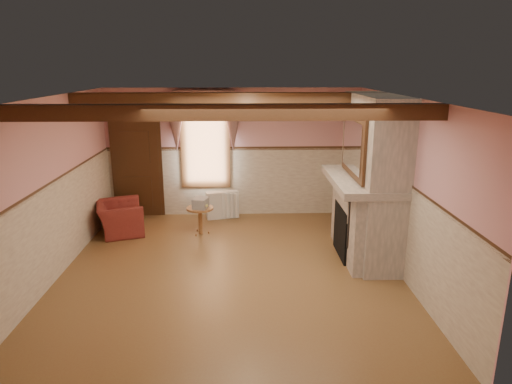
{
  "coord_description": "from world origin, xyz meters",
  "views": [
    {
      "loc": [
        0.23,
        -6.87,
        3.26
      ],
      "look_at": [
        0.44,
        0.8,
        1.12
      ],
      "focal_mm": 32.0,
      "sensor_mm": 36.0,
      "label": 1
    }
  ],
  "objects_px": {
    "oil_lamp": "(358,165)",
    "armchair": "(120,218)",
    "bowl": "(364,176)",
    "mantel_clock": "(352,162)",
    "radiator": "(222,205)",
    "side_table": "(200,221)"
  },
  "relations": [
    {
      "from": "radiator",
      "to": "oil_lamp",
      "type": "bearing_deg",
      "value": -48.73
    },
    {
      "from": "radiator",
      "to": "mantel_clock",
      "type": "relative_size",
      "value": 2.92
    },
    {
      "from": "radiator",
      "to": "mantel_clock",
      "type": "xyz_separation_m",
      "value": [
        2.49,
        -1.35,
        1.22
      ]
    },
    {
      "from": "bowl",
      "to": "side_table",
      "type": "bearing_deg",
      "value": 156.71
    },
    {
      "from": "side_table",
      "to": "armchair",
      "type": "bearing_deg",
      "value": 177.07
    },
    {
      "from": "radiator",
      "to": "oil_lamp",
      "type": "distance_m",
      "value": 3.29
    },
    {
      "from": "armchair",
      "to": "oil_lamp",
      "type": "distance_m",
      "value": 4.74
    },
    {
      "from": "side_table",
      "to": "oil_lamp",
      "type": "height_order",
      "value": "oil_lamp"
    },
    {
      "from": "bowl",
      "to": "oil_lamp",
      "type": "xyz_separation_m",
      "value": [
        0.0,
        0.45,
        0.1
      ]
    },
    {
      "from": "armchair",
      "to": "oil_lamp",
      "type": "relative_size",
      "value": 3.48
    },
    {
      "from": "side_table",
      "to": "oil_lamp",
      "type": "distance_m",
      "value": 3.26
    },
    {
      "from": "armchair",
      "to": "radiator",
      "type": "height_order",
      "value": "armchair"
    },
    {
      "from": "side_table",
      "to": "bowl",
      "type": "height_order",
      "value": "bowl"
    },
    {
      "from": "bowl",
      "to": "mantel_clock",
      "type": "xyz_separation_m",
      "value": [
        0.0,
        0.85,
        0.06
      ]
    },
    {
      "from": "armchair",
      "to": "bowl",
      "type": "relative_size",
      "value": 2.97
    },
    {
      "from": "bowl",
      "to": "oil_lamp",
      "type": "height_order",
      "value": "oil_lamp"
    },
    {
      "from": "mantel_clock",
      "to": "bowl",
      "type": "bearing_deg",
      "value": -90.0
    },
    {
      "from": "armchair",
      "to": "radiator",
      "type": "relative_size",
      "value": 1.39
    },
    {
      "from": "mantel_clock",
      "to": "oil_lamp",
      "type": "height_order",
      "value": "oil_lamp"
    },
    {
      "from": "oil_lamp",
      "to": "armchair",
      "type": "bearing_deg",
      "value": 169.0
    },
    {
      "from": "armchair",
      "to": "radiator",
      "type": "distance_m",
      "value": 2.19
    },
    {
      "from": "oil_lamp",
      "to": "mantel_clock",
      "type": "bearing_deg",
      "value": 90.0
    }
  ]
}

